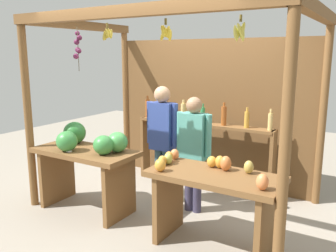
% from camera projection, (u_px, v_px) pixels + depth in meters
% --- Properties ---
extents(ground_plane, '(12.00, 12.00, 0.00)m').
position_uv_depth(ground_plane, '(176.00, 203.00, 4.86)').
color(ground_plane, gray).
rests_on(ground_plane, ground).
extents(market_stall, '(3.38, 2.15, 2.49)m').
position_uv_depth(market_stall, '(194.00, 95.00, 4.99)').
color(market_stall, brown).
rests_on(market_stall, ground).
extents(fruit_counter_left, '(1.37, 0.73, 1.11)m').
position_uv_depth(fruit_counter_left, '(86.00, 155.00, 4.54)').
color(fruit_counter_left, brown).
rests_on(fruit_counter_left, ground).
extents(fruit_counter_right, '(1.37, 0.64, 0.97)m').
position_uv_depth(fruit_counter_right, '(213.00, 191.00, 3.65)').
color(fruit_counter_right, brown).
rests_on(fruit_counter_right, ground).
extents(bottle_shelf_unit, '(2.17, 0.22, 1.35)m').
position_uv_depth(bottle_shelf_unit, '(202.00, 135.00, 5.33)').
color(bottle_shelf_unit, brown).
rests_on(bottle_shelf_unit, ground).
extents(vendor_man, '(0.48, 0.22, 1.60)m').
position_uv_depth(vendor_man, '(162.00, 134.00, 4.74)').
color(vendor_man, '#315162').
rests_on(vendor_man, ground).
extents(vendor_woman, '(0.48, 0.20, 1.49)m').
position_uv_depth(vendor_woman, '(194.00, 145.00, 4.46)').
color(vendor_woman, '#39354D').
rests_on(vendor_woman, ground).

